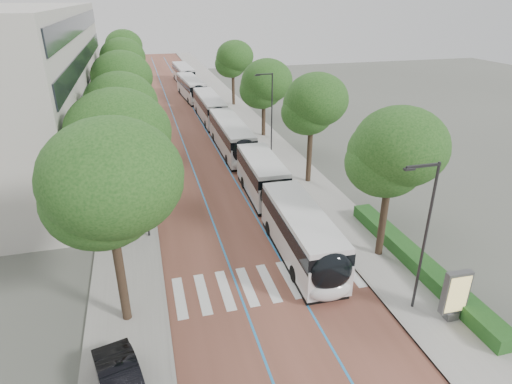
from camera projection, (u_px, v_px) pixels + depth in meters
ground at (270, 294)px, 23.28m from camera, size 160.00×160.00×0.00m
road at (185, 115)px, 58.35m from camera, size 11.00×140.00×0.02m
sidewalk_left at (128, 118)px, 56.54m from camera, size 4.00×140.00×0.12m
sidewalk_right at (238, 111)px, 60.12m from camera, size 4.00×140.00×0.12m
kerb_left at (143, 117)px, 56.99m from camera, size 0.20×140.00×0.14m
kerb_right at (225, 112)px, 59.66m from camera, size 0.20×140.00×0.14m
zebra_crossing at (269, 283)px, 24.19m from camera, size 10.55×3.60×0.01m
lane_line_left at (173, 116)px, 57.96m from camera, size 0.12×126.00×0.01m
lane_line_right at (197, 114)px, 58.73m from camera, size 0.12×126.00×0.01m
hedge at (418, 262)px, 25.23m from camera, size 1.20×14.00×0.80m
streetlight_near at (424, 228)px, 20.22m from camera, size 1.82×0.20×8.00m
streetlight_far at (270, 107)px, 42.14m from camera, size 1.82×0.20×8.00m
lamp_post_left at (143, 181)px, 27.12m from camera, size 0.14×0.14×8.00m
trees_left at (119, 93)px, 38.64m from camera, size 6.48×60.88×9.78m
trees_right at (280, 91)px, 42.14m from camera, size 5.62×47.30×8.84m
lead_bus at (283, 207)px, 29.32m from camera, size 2.96×18.45×3.20m
bus_queued_0 at (232, 138)px, 43.59m from camera, size 2.59×12.41×3.20m
bus_queued_1 at (210, 109)px, 54.76m from camera, size 2.63×12.42×3.20m
bus_queued_2 at (192, 89)px, 66.65m from camera, size 3.27×12.53×3.20m
bus_queued_3 at (184, 75)px, 78.54m from camera, size 2.96×12.48×3.20m
ad_panel at (455, 295)px, 20.79m from camera, size 1.34×0.53×2.75m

